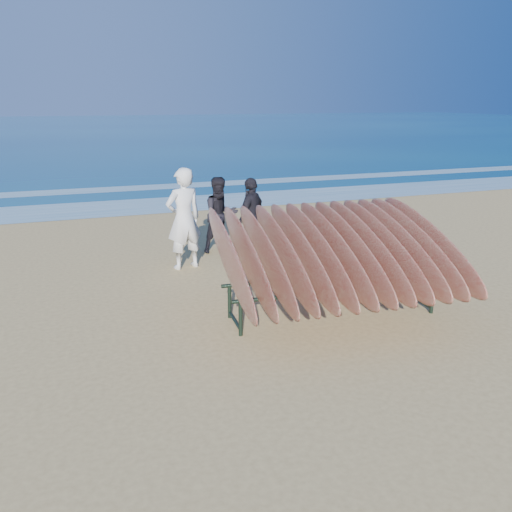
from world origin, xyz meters
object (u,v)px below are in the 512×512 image
Objects in this scene: surfboard_rack at (334,251)px; person_dark_a at (221,215)px; person_dark_b at (252,216)px; person_white at (184,219)px.

person_dark_a is at bearing 102.36° from surfboard_rack.
person_dark_b is (0.00, 3.57, -0.21)m from surfboard_rack.
surfboard_rack is 2.14× the size of person_dark_b.
person_dark_b reaches higher than person_dark_a.
person_white is 1.27m from person_dark_a.
surfboard_rack is 3.94m from person_dark_a.
person_dark_b is at bearing 94.08° from surfboard_rack.
surfboard_rack is 3.42m from person_white.
person_dark_a is at bearing -72.33° from person_dark_b.
person_white reaches higher than surfboard_rack.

